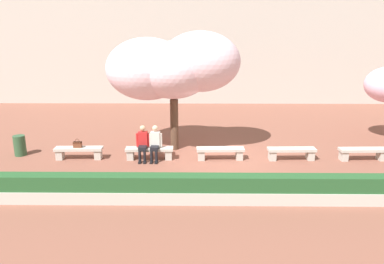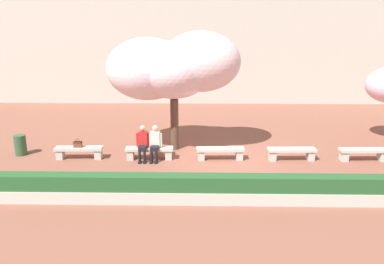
{
  "view_description": "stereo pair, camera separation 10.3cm",
  "coord_description": "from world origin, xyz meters",
  "px_view_note": "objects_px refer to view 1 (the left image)",
  "views": [
    {
      "loc": [
        -0.9,
        -13.1,
        4.74
      ],
      "look_at": [
        -1.05,
        0.2,
        1.0
      ],
      "focal_mm": 35.0,
      "sensor_mm": 36.0,
      "label": 1
    },
    {
      "loc": [
        -0.79,
        -13.1,
        4.74
      ],
      "look_at": [
        -1.05,
        0.2,
        1.0
      ],
      "focal_mm": 35.0,
      "sensor_mm": 36.0,
      "label": 2
    }
  ],
  "objects_px": {
    "stone_bench_near_west": "(149,151)",
    "stone_bench_center": "(220,152)",
    "handbag": "(78,144)",
    "cherry_tree_main": "(171,67)",
    "trash_bin": "(20,145)",
    "stone_bench_west_end": "(79,151)",
    "stone_bench_near_east": "(291,152)",
    "person_seated_right": "(155,142)",
    "stone_bench_east_end": "(363,152)",
    "person_seated_left": "(143,142)"
  },
  "relations": [
    {
      "from": "person_seated_left",
      "to": "stone_bench_near_east",
      "type": "bearing_deg",
      "value": 0.56
    },
    {
      "from": "stone_bench_center",
      "to": "person_seated_left",
      "type": "height_order",
      "value": "person_seated_left"
    },
    {
      "from": "stone_bench_near_west",
      "to": "stone_bench_near_east",
      "type": "xyz_separation_m",
      "value": [
        5.25,
        0.0,
        0.0
      ]
    },
    {
      "from": "stone_bench_near_east",
      "to": "person_seated_right",
      "type": "height_order",
      "value": "person_seated_right"
    },
    {
      "from": "cherry_tree_main",
      "to": "trash_bin",
      "type": "bearing_deg",
      "value": -171.33
    },
    {
      "from": "stone_bench_near_west",
      "to": "cherry_tree_main",
      "type": "xyz_separation_m",
      "value": [
        0.78,
        1.27,
        2.96
      ]
    },
    {
      "from": "stone_bench_center",
      "to": "handbag",
      "type": "distance_m",
      "value": 5.28
    },
    {
      "from": "person_seated_left",
      "to": "cherry_tree_main",
      "type": "height_order",
      "value": "cherry_tree_main"
    },
    {
      "from": "person_seated_left",
      "to": "person_seated_right",
      "type": "bearing_deg",
      "value": 0.01
    },
    {
      "from": "stone_bench_west_end",
      "to": "trash_bin",
      "type": "distance_m",
      "value": 2.41
    },
    {
      "from": "stone_bench_center",
      "to": "stone_bench_near_east",
      "type": "bearing_deg",
      "value": 0.0
    },
    {
      "from": "person_seated_right",
      "to": "trash_bin",
      "type": "height_order",
      "value": "person_seated_right"
    },
    {
      "from": "person_seated_right",
      "to": "trash_bin",
      "type": "xyz_separation_m",
      "value": [
        -5.22,
        0.45,
        -0.31
      ]
    },
    {
      "from": "stone_bench_near_west",
      "to": "stone_bench_center",
      "type": "relative_size",
      "value": 1.0
    },
    {
      "from": "person_seated_left",
      "to": "trash_bin",
      "type": "xyz_separation_m",
      "value": [
        -4.77,
        0.45,
        -0.31
      ]
    },
    {
      "from": "person_seated_right",
      "to": "cherry_tree_main",
      "type": "relative_size",
      "value": 0.25
    },
    {
      "from": "stone_bench_near_east",
      "to": "stone_bench_near_west",
      "type": "bearing_deg",
      "value": 180.0
    },
    {
      "from": "stone_bench_near_west",
      "to": "person_seated_right",
      "type": "bearing_deg",
      "value": -13.45
    },
    {
      "from": "stone_bench_near_west",
      "to": "person_seated_left",
      "type": "xyz_separation_m",
      "value": [
        -0.23,
        -0.05,
        0.4
      ]
    },
    {
      "from": "stone_bench_east_end",
      "to": "cherry_tree_main",
      "type": "height_order",
      "value": "cherry_tree_main"
    },
    {
      "from": "person_seated_left",
      "to": "trash_bin",
      "type": "bearing_deg",
      "value": 174.67
    },
    {
      "from": "stone_bench_center",
      "to": "handbag",
      "type": "bearing_deg",
      "value": -179.85
    },
    {
      "from": "stone_bench_west_end",
      "to": "stone_bench_near_east",
      "type": "relative_size",
      "value": 1.0
    },
    {
      "from": "stone_bench_west_end",
      "to": "cherry_tree_main",
      "type": "height_order",
      "value": "cherry_tree_main"
    },
    {
      "from": "stone_bench_near_west",
      "to": "handbag",
      "type": "distance_m",
      "value": 2.66
    },
    {
      "from": "stone_bench_west_end",
      "to": "stone_bench_near_east",
      "type": "bearing_deg",
      "value": 0.0
    },
    {
      "from": "cherry_tree_main",
      "to": "trash_bin",
      "type": "relative_size",
      "value": 6.59
    },
    {
      "from": "person_seated_left",
      "to": "cherry_tree_main",
      "type": "relative_size",
      "value": 0.25
    },
    {
      "from": "stone_bench_west_end",
      "to": "person_seated_right",
      "type": "distance_m",
      "value": 2.87
    },
    {
      "from": "stone_bench_near_east",
      "to": "person_seated_right",
      "type": "xyz_separation_m",
      "value": [
        -5.02,
        -0.05,
        0.4
      ]
    },
    {
      "from": "stone_bench_west_end",
      "to": "cherry_tree_main",
      "type": "bearing_deg",
      "value": 20.5
    },
    {
      "from": "stone_bench_west_end",
      "to": "handbag",
      "type": "xyz_separation_m",
      "value": [
        -0.02,
        -0.01,
        0.28
      ]
    },
    {
      "from": "stone_bench_west_end",
      "to": "stone_bench_near_west",
      "type": "relative_size",
      "value": 1.0
    },
    {
      "from": "stone_bench_near_west",
      "to": "stone_bench_center",
      "type": "distance_m",
      "value": 2.62
    },
    {
      "from": "handbag",
      "to": "person_seated_left",
      "type": "bearing_deg",
      "value": -0.95
    },
    {
      "from": "stone_bench_near_east",
      "to": "trash_bin",
      "type": "distance_m",
      "value": 10.25
    },
    {
      "from": "stone_bench_east_end",
      "to": "trash_bin",
      "type": "xyz_separation_m",
      "value": [
        -12.87,
        0.39,
        0.09
      ]
    },
    {
      "from": "stone_bench_near_west",
      "to": "stone_bench_center",
      "type": "bearing_deg",
      "value": 0.0
    },
    {
      "from": "stone_bench_east_end",
      "to": "handbag",
      "type": "bearing_deg",
      "value": -179.93
    },
    {
      "from": "stone_bench_near_west",
      "to": "stone_bench_center",
      "type": "xyz_separation_m",
      "value": [
        2.62,
        0.0,
        0.0
      ]
    },
    {
      "from": "stone_bench_west_end",
      "to": "person_seated_left",
      "type": "distance_m",
      "value": 2.43
    },
    {
      "from": "trash_bin",
      "to": "stone_bench_near_west",
      "type": "bearing_deg",
      "value": -4.48
    },
    {
      "from": "stone_bench_near_east",
      "to": "stone_bench_west_end",
      "type": "bearing_deg",
      "value": 180.0
    },
    {
      "from": "stone_bench_east_end",
      "to": "handbag",
      "type": "xyz_separation_m",
      "value": [
        -10.51,
        -0.01,
        0.28
      ]
    },
    {
      "from": "stone_bench_east_end",
      "to": "stone_bench_west_end",
      "type": "bearing_deg",
      "value": 180.0
    },
    {
      "from": "stone_bench_center",
      "to": "stone_bench_east_end",
      "type": "xyz_separation_m",
      "value": [
        5.25,
        0.0,
        0.0
      ]
    },
    {
      "from": "stone_bench_west_end",
      "to": "person_seated_right",
      "type": "xyz_separation_m",
      "value": [
        2.85,
        -0.05,
        0.4
      ]
    },
    {
      "from": "stone_bench_near_east",
      "to": "trash_bin",
      "type": "relative_size",
      "value": 2.26
    },
    {
      "from": "stone_bench_west_end",
      "to": "handbag",
      "type": "bearing_deg",
      "value": -150.17
    },
    {
      "from": "stone_bench_near_west",
      "to": "cherry_tree_main",
      "type": "relative_size",
      "value": 0.34
    }
  ]
}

